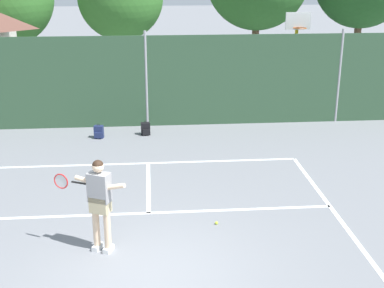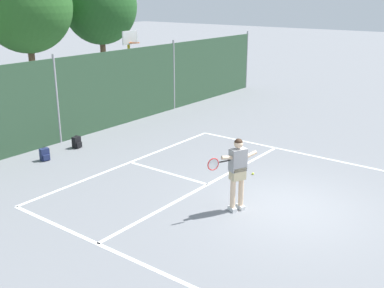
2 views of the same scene
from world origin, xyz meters
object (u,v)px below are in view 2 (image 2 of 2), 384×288
Objects in this scene: basketball_hoop at (130,58)px; tennis_player at (237,168)px; backpack_black at (77,142)px; backpack_navy at (45,155)px; tennis_ball at (253,174)px.

tennis_player is at bearing -123.07° from basketball_hoop.
tennis_player is 4.01× the size of backpack_black.
backpack_navy is at bearing -172.22° from backpack_black.
tennis_player is 28.10× the size of tennis_ball.
tennis_player reaches higher than backpack_black.
tennis_player is at bearing -96.71° from backpack_black.
basketball_hoop is at bearing 65.65° from tennis_ball.
backpack_navy and backpack_black have the same top height.
basketball_hoop is 7.67× the size of backpack_navy.
backpack_navy is (-6.96, -2.88, -2.12)m from basketball_hoop.
tennis_player is (-6.33, -9.72, -1.20)m from basketball_hoop.
backpack_navy is (-0.64, 6.84, -0.92)m from tennis_player.
backpack_navy is at bearing 95.33° from tennis_player.
basketball_hoop reaches higher than tennis_player.
basketball_hoop reaches higher than backpack_navy.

